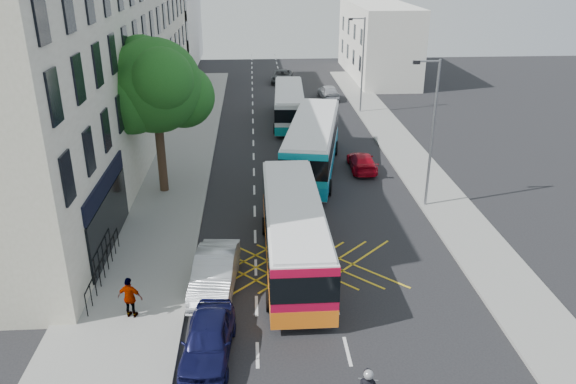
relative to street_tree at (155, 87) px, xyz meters
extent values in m
plane|color=black|center=(8.51, -14.97, -6.29)|extent=(120.00, 120.00, 0.00)
cube|color=gray|center=(0.01, 0.03, -6.22)|extent=(5.00, 70.00, 0.15)
cube|color=gray|center=(16.01, 0.03, -6.22)|extent=(3.00, 70.00, 0.15)
cube|color=beige|center=(-5.49, 9.53, 0.21)|extent=(8.00, 45.00, 13.00)
cube|color=black|center=(-1.44, -6.97, -2.89)|extent=(0.12, 7.00, 0.90)
cube|color=black|center=(-1.44, -6.97, -4.69)|extent=(0.12, 7.00, 2.60)
cube|color=silver|center=(-5.49, 40.03, -1.29)|extent=(8.00, 20.00, 10.00)
cube|color=silver|center=(19.51, 33.03, -2.29)|extent=(6.00, 18.00, 8.00)
cylinder|color=#382619|center=(0.01, 0.03, -3.94)|extent=(0.50, 0.50, 4.40)
sphere|color=#185016|center=(0.01, 0.03, 0.06)|extent=(5.20, 5.20, 5.20)
sphere|color=#185016|center=(1.41, 0.83, -0.74)|extent=(3.60, 3.60, 3.60)
sphere|color=#185016|center=(-1.19, -0.57, -0.54)|extent=(3.80, 3.80, 3.80)
sphere|color=#185016|center=(0.61, -1.27, 0.66)|extent=(3.40, 3.40, 3.40)
sphere|color=#185016|center=(-0.79, 1.13, 1.06)|extent=(3.20, 3.20, 3.20)
cylinder|color=slate|center=(14.81, -2.97, -2.14)|extent=(0.14, 0.14, 8.00)
cylinder|color=slate|center=(14.21, -2.97, 1.76)|extent=(1.20, 0.10, 0.10)
cube|color=black|center=(13.61, -2.97, 1.71)|extent=(0.35, 0.15, 0.18)
cylinder|color=slate|center=(14.81, 17.03, -2.14)|extent=(0.14, 0.14, 8.00)
cylinder|color=slate|center=(14.21, 17.03, 1.76)|extent=(1.20, 0.10, 0.10)
cube|color=black|center=(13.61, 17.03, 1.71)|extent=(0.35, 0.15, 0.18)
cube|color=silver|center=(7.05, -8.64, -4.65)|extent=(2.48, 10.80, 2.60)
cube|color=silver|center=(7.05, -8.64, -3.30)|extent=(2.28, 10.58, 0.12)
cube|color=black|center=(7.05, -8.64, -4.28)|extent=(2.54, 10.86, 1.08)
cube|color=orange|center=(7.05, -8.64, -5.56)|extent=(2.53, 10.85, 0.74)
cube|color=#B8092E|center=(7.06, -14.01, -4.62)|extent=(2.49, 0.11, 2.45)
cube|color=#FF0C0C|center=(6.08, -14.02, -5.31)|extent=(0.25, 0.06, 0.25)
cube|color=#FF0C0C|center=(8.03, -14.02, -5.31)|extent=(0.25, 0.06, 0.25)
cylinder|color=black|center=(5.81, -5.70, -5.85)|extent=(0.28, 0.88, 0.88)
cylinder|color=black|center=(8.27, -5.70, -5.85)|extent=(0.28, 0.88, 0.88)
cylinder|color=black|center=(5.83, -12.27, -5.85)|extent=(0.28, 0.88, 0.88)
cylinder|color=black|center=(8.28, -12.27, -5.85)|extent=(0.28, 0.88, 0.88)
cube|color=silver|center=(9.11, 3.15, -4.50)|extent=(4.89, 12.08, 2.84)
cube|color=silver|center=(9.11, 3.15, -3.02)|extent=(4.63, 11.81, 0.13)
cube|color=black|center=(9.11, 3.15, -4.10)|extent=(4.96, 12.15, 1.18)
cube|color=#0C7B9E|center=(9.11, 3.15, -5.49)|extent=(4.95, 12.14, 0.80)
cube|color=#0D97A7|center=(7.98, -2.61, -4.47)|extent=(2.69, 0.62, 2.68)
cube|color=#FF0C0C|center=(6.91, -2.41, -5.22)|extent=(0.26, 0.11, 0.25)
cube|color=#FF0C0C|center=(9.05, -2.83, -5.22)|extent=(0.26, 0.11, 0.25)
cylinder|color=black|center=(8.41, 6.56, -5.81)|extent=(0.48, 1.00, 0.96)
cylinder|color=black|center=(11.04, 6.05, -5.81)|extent=(0.48, 1.00, 0.96)
cylinder|color=black|center=(7.03, -0.49, -5.81)|extent=(0.48, 1.00, 0.96)
cylinder|color=black|center=(9.66, -1.00, -5.81)|extent=(0.48, 1.00, 0.96)
cube|color=silver|center=(8.34, 14.54, -4.77)|extent=(2.78, 10.10, 2.41)
cube|color=silver|center=(8.34, 14.54, -3.52)|extent=(2.59, 9.89, 0.11)
cube|color=black|center=(8.34, 14.54, -4.43)|extent=(2.84, 10.16, 1.00)
cube|color=#0C9597|center=(8.34, 14.54, -5.61)|extent=(2.83, 10.15, 0.68)
cube|color=white|center=(8.08, 9.58, -4.75)|extent=(2.31, 0.22, 2.27)
cube|color=#FF0C0C|center=(7.20, 9.61, -5.38)|extent=(0.25, 0.07, 0.25)
cube|color=#FF0C0C|center=(8.97, 9.52, -5.38)|extent=(0.25, 0.07, 0.25)
cylinder|color=black|center=(7.34, 17.32, -5.88)|extent=(0.30, 0.83, 0.82)
cylinder|color=black|center=(9.61, 17.20, -5.88)|extent=(0.30, 0.83, 0.82)
cylinder|color=black|center=(7.03, 11.24, -5.88)|extent=(0.30, 0.83, 0.82)
cylinder|color=black|center=(9.30, 11.12, -5.88)|extent=(0.30, 0.83, 0.82)
cylinder|color=slate|center=(8.68, -17.61, -5.23)|extent=(0.60, 0.18, 0.04)
sphere|color=#99999E|center=(8.53, -18.20, -4.52)|extent=(0.30, 0.30, 0.30)
imported|color=#0E0F39|center=(3.61, -14.87, -5.59)|extent=(1.97, 4.26, 1.41)
imported|color=#B1B4B9|center=(3.61, -10.56, -5.51)|extent=(2.04, 4.87, 1.57)
imported|color=#AB0718|center=(12.35, 3.00, -5.73)|extent=(1.63, 3.91, 1.13)
imported|color=#3F4347|center=(8.58, 30.29, -5.65)|extent=(2.72, 4.84, 1.28)
imported|color=#A5A6AC|center=(12.68, 22.47, -5.61)|extent=(1.95, 4.15, 1.37)
imported|color=gray|center=(0.53, -12.57, -5.29)|extent=(1.06, 0.64, 1.69)
camera|label=1|loc=(5.38, -30.92, 6.76)|focal=35.00mm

